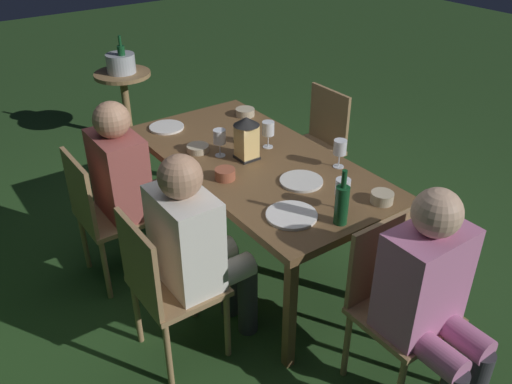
{
  "coord_description": "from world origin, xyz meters",
  "views": [
    {
      "loc": [
        -2.32,
        1.64,
        2.22
      ],
      "look_at": [
        0.0,
        0.0,
        0.53
      ],
      "focal_mm": 37.66,
      "sensor_mm": 36.0,
      "label": 1
    }
  ],
  "objects": [
    {
      "name": "wine_glass_b",
      "position": [
        0.09,
        -0.16,
        0.87
      ],
      "size": [
        0.08,
        0.08,
        0.17
      ],
      "color": "silver",
      "rests_on": "dining_table"
    },
    {
      "name": "dining_table",
      "position": [
        0.0,
        0.0,
        0.7
      ],
      "size": [
        1.76,
        0.88,
        0.76
      ],
      "color": "brown",
      "rests_on": "ground"
    },
    {
      "name": "wine_glass_d",
      "position": [
        -0.69,
        -0.04,
        0.87
      ],
      "size": [
        0.08,
        0.08,
        0.17
      ],
      "color": "silver",
      "rests_on": "dining_table"
    },
    {
      "name": "person_in_rust",
      "position": [
        0.4,
        0.64,
        0.64
      ],
      "size": [
        0.38,
        0.47,
        1.15
      ],
      "color": "#9E4C47",
      "rests_on": "ground"
    },
    {
      "name": "bowl_bread",
      "position": [
        -0.77,
        -0.25,
        0.79
      ],
      "size": [
        0.12,
        0.12,
        0.06
      ],
      "color": "#BCAD8E",
      "rests_on": "dining_table"
    },
    {
      "name": "green_bottle_on_table",
      "position": [
        -0.78,
        0.05,
        0.86
      ],
      "size": [
        0.07,
        0.07,
        0.29
      ],
      "color": "#144723",
      "rests_on": "dining_table"
    },
    {
      "name": "bowl_salad",
      "position": [
        0.59,
        -0.33,
        0.78
      ],
      "size": [
        0.13,
        0.13,
        0.05
      ],
      "color": "#BCAD8E",
      "rests_on": "dining_table"
    },
    {
      "name": "ground_plane",
      "position": [
        0.0,
        0.0,
        0.0
      ],
      "size": [
        16.0,
        16.0,
        0.0
      ],
      "primitive_type": "plane",
      "color": "#26471E"
    },
    {
      "name": "chair_side_right_b",
      "position": [
        0.4,
        0.83,
        0.49
      ],
      "size": [
        0.42,
        0.4,
        0.87
      ],
      "color": "#9E7A51",
      "rests_on": "ground"
    },
    {
      "name": "wine_glass_a",
      "position": [
        -0.35,
        -0.34,
        0.87
      ],
      "size": [
        0.08,
        0.08,
        0.17
      ],
      "color": "silver",
      "rests_on": "dining_table"
    },
    {
      "name": "wine_glass_c",
      "position": [
        0.17,
        0.15,
        0.87
      ],
      "size": [
        0.08,
        0.08,
        0.17
      ],
      "color": "silver",
      "rests_on": "dining_table"
    },
    {
      "name": "person_in_cream",
      "position": [
        -0.4,
        0.64,
        0.64
      ],
      "size": [
        0.38,
        0.47,
        1.15
      ],
      "color": "white",
      "rests_on": "ground"
    },
    {
      "name": "plate_c",
      "position": [
        0.71,
        0.23,
        0.76
      ],
      "size": [
        0.23,
        0.23,
        0.01
      ],
      "primitive_type": "cylinder",
      "color": "white",
      "rests_on": "dining_table"
    },
    {
      "name": "plate_a",
      "position": [
        -0.6,
        0.21,
        0.76
      ],
      "size": [
        0.26,
        0.26,
        0.01
      ],
      "primitive_type": "cylinder",
      "color": "white",
      "rests_on": "dining_table"
    },
    {
      "name": "bowl_olives",
      "position": [
        0.29,
        0.23,
        0.78
      ],
      "size": [
        0.14,
        0.14,
        0.04
      ],
      "color": "#BCAD8E",
      "rests_on": "dining_table"
    },
    {
      "name": "side_table",
      "position": [
        2.27,
        -0.11,
        0.43
      ],
      "size": [
        0.51,
        0.51,
        0.66
      ],
      "color": "#937047",
      "rests_on": "ground"
    },
    {
      "name": "plate_b",
      "position": [
        -0.37,
        -0.04,
        0.76
      ],
      "size": [
        0.24,
        0.24,
        0.01
      ],
      "primitive_type": "cylinder",
      "color": "silver",
      "rests_on": "dining_table"
    },
    {
      "name": "bowl_dip",
      "position": [
        -0.09,
        0.28,
        0.79
      ],
      "size": [
        0.11,
        0.11,
        0.06
      ],
      "color": "#9E5138",
      "rests_on": "dining_table"
    },
    {
      "name": "chair_side_right_a",
      "position": [
        -0.4,
        0.83,
        0.49
      ],
      "size": [
        0.42,
        0.4,
        0.87
      ],
      "color": "#9E7A51",
      "rests_on": "ground"
    },
    {
      "name": "chair_side_left_b",
      "position": [
        0.4,
        -0.83,
        0.49
      ],
      "size": [
        0.42,
        0.4,
        0.87
      ],
      "color": "#9E7A51",
      "rests_on": "ground"
    },
    {
      "name": "person_in_pink",
      "position": [
        -1.33,
        0.0,
        0.64
      ],
      "size": [
        0.48,
        0.38,
        1.15
      ],
      "color": "#C675A3",
      "rests_on": "ground"
    },
    {
      "name": "ice_bucket",
      "position": [
        2.26,
        -0.11,
        0.75
      ],
      "size": [
        0.26,
        0.26,
        0.34
      ],
      "color": "#B2B7BF",
      "rests_on": "side_table"
    },
    {
      "name": "chair_head_near",
      "position": [
        -1.13,
        0.0,
        0.49
      ],
      "size": [
        0.4,
        0.42,
        0.87
      ],
      "color": "#9E7A51",
      "rests_on": "ground"
    },
    {
      "name": "lantern_centerpiece",
      "position": [
        0.04,
        0.04,
        0.9
      ],
      "size": [
        0.15,
        0.15,
        0.27
      ],
      "color": "black",
      "rests_on": "dining_table"
    }
  ]
}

